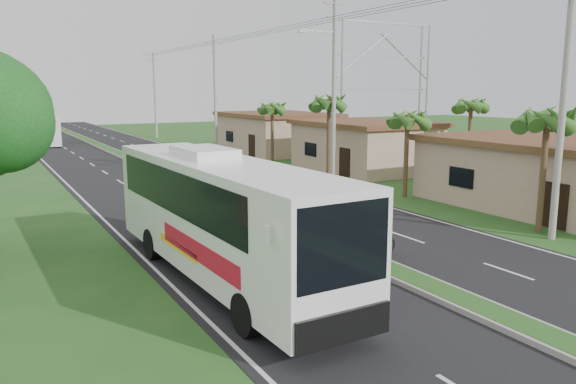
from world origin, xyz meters
TOP-DOWN VIEW (x-y plane):
  - ground at (0.00, 0.00)m, footprint 180.00×180.00m
  - road_asphalt at (0.00, 20.00)m, footprint 14.00×160.00m
  - median_strip at (0.00, 20.00)m, footprint 1.20×160.00m
  - lane_edge_left at (-6.70, 20.00)m, footprint 0.12×160.00m
  - lane_edge_right at (6.70, 20.00)m, footprint 0.12×160.00m
  - shop_near at (14.00, 6.00)m, footprint 8.60×12.60m
  - shop_mid at (14.00, 22.00)m, footprint 7.60×10.60m
  - shop_far at (14.00, 36.00)m, footprint 8.60×11.60m
  - palm_verge_a at (9.00, 3.00)m, footprint 2.40×2.40m
  - palm_verge_b at (9.40, 12.00)m, footprint 2.40×2.40m
  - palm_verge_c at (8.80, 19.00)m, footprint 2.40×2.40m
  - palm_verge_d at (9.30, 28.00)m, footprint 2.40×2.40m
  - palm_behind_shop at (17.50, 15.00)m, footprint 2.40×2.40m
  - utility_pole_a at (8.50, 2.00)m, footprint 1.60×0.28m
  - utility_pole_b at (8.47, 18.00)m, footprint 3.20×0.28m
  - utility_pole_c at (8.50, 38.00)m, footprint 1.60×0.28m
  - utility_pole_d at (8.50, 58.00)m, footprint 1.60×0.28m
  - billboard_lattice at (22.00, 30.00)m, footprint 10.18×1.18m
  - coach_bus_main at (-5.11, 3.91)m, footprint 3.04×12.83m
  - coach_bus_far at (-4.81, 56.26)m, footprint 2.79×11.54m
  - motorcyclist at (0.79, 3.55)m, footprint 1.70×0.53m

SIDE VIEW (x-z plane):
  - ground at x=0.00m, z-range 0.00..0.00m
  - lane_edge_left at x=-6.70m, z-range 0.00..0.00m
  - lane_edge_right at x=6.70m, z-range 0.00..0.00m
  - road_asphalt at x=0.00m, z-range 0.00..0.02m
  - median_strip at x=0.00m, z-range 0.01..0.20m
  - motorcyclist at x=0.79m, z-range -0.31..1.91m
  - shop_near at x=14.00m, z-range 0.02..3.54m
  - shop_mid at x=14.00m, z-range 0.02..3.69m
  - coach_bus_far at x=-4.81m, z-range 0.22..3.57m
  - shop_far at x=14.00m, z-range 0.02..3.84m
  - coach_bus_main at x=-5.11m, z-range 0.21..4.33m
  - palm_verge_b at x=9.40m, z-range 1.83..6.88m
  - palm_verge_d at x=9.30m, z-range 1.92..7.17m
  - palm_verge_a at x=9.00m, z-range 2.02..7.47m
  - palm_behind_shop at x=17.50m, z-range 2.11..7.76m
  - palm_verge_c at x=8.80m, z-range 2.20..8.05m
  - utility_pole_d at x=8.50m, z-range 0.17..10.67m
  - utility_pole_a at x=8.50m, z-range 0.17..11.17m
  - utility_pole_c at x=8.50m, z-range 0.17..11.17m
  - utility_pole_b at x=8.47m, z-range 0.26..12.26m
  - billboard_lattice at x=22.00m, z-range 0.79..12.86m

